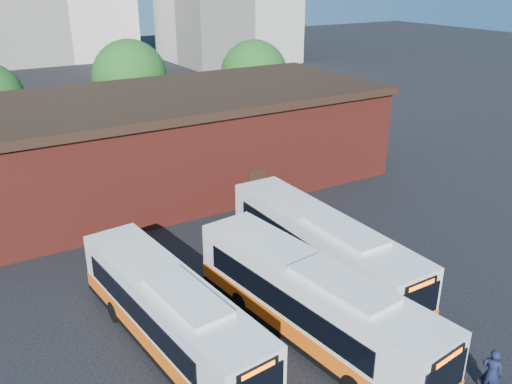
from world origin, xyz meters
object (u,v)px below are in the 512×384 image
bus_west (171,317)px  bus_mideast (322,251)px  bus_midwest (313,306)px  transit_worker (492,373)px

bus_west → bus_mideast: bearing=1.5°
bus_west → bus_mideast: size_ratio=0.95×
bus_midwest → bus_mideast: 4.58m
transit_worker → bus_mideast: bearing=-18.9°
bus_midwest → transit_worker: bearing=-66.7°
bus_west → bus_midwest: bus_midwest is taller
bus_mideast → transit_worker: bearing=-88.8°
bus_mideast → transit_worker: bus_mideast is taller
bus_midwest → transit_worker: size_ratio=6.39×
bus_midwest → bus_mideast: size_ratio=1.01×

